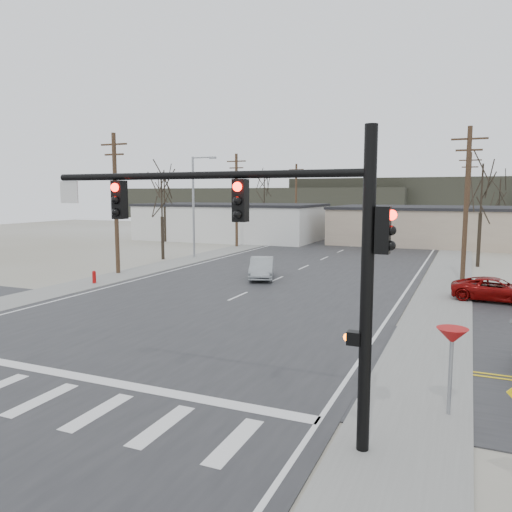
{
  "coord_description": "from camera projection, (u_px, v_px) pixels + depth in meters",
  "views": [
    {
      "loc": [
        11.77,
        -16.86,
        5.76
      ],
      "look_at": [
        1.82,
        6.33,
        2.6
      ],
      "focal_mm": 35.0,
      "sensor_mm": 36.0,
      "label": 1
    }
  ],
  "objects": [
    {
      "name": "hill_left",
      "position": [
        256.0,
        203.0,
        117.85
      ],
      "size": [
        70.0,
        18.0,
        7.0
      ],
      "primitive_type": "cube",
      "color": "#333026",
      "rests_on": "ground"
    },
    {
      "name": "tree_left_near",
      "position": [
        162.0,
        200.0,
        43.37
      ],
      "size": [
        3.3,
        3.3,
        7.35
      ],
      "color": "#2F281D",
      "rests_on": "ground"
    },
    {
      "name": "tree_left_far",
      "position": [
        264.0,
        190.0,
        67.34
      ],
      "size": [
        3.96,
        3.96,
        8.82
      ],
      "color": "#2F281D",
      "rests_on": "ground"
    },
    {
      "name": "upole_left_b",
      "position": [
        116.0,
        201.0,
        35.49
      ],
      "size": [
        2.2,
        0.3,
        10.0
      ],
      "color": "#483421",
      "rests_on": "ground"
    },
    {
      "name": "yield_sign",
      "position": [
        452.0,
        339.0,
        12.75
      ],
      "size": [
        0.8,
        0.8,
        2.35
      ],
      "color": "gray",
      "rests_on": "ground"
    },
    {
      "name": "streetlight_main",
      "position": [
        195.0,
        201.0,
        44.35
      ],
      "size": [
        2.4,
        0.25,
        9.0
      ],
      "color": "gray",
      "rests_on": "ground"
    },
    {
      "name": "hill_center",
      "position": [
        488.0,
        200.0,
        101.79
      ],
      "size": [
        80.0,
        18.0,
        9.0
      ],
      "primitive_type": "cube",
      "color": "#333026",
      "rests_on": "ground"
    },
    {
      "name": "main_road",
      "position": [
        281.0,
        277.0,
        34.37
      ],
      "size": [
        18.0,
        110.0,
        0.05
      ],
      "primitive_type": "cube",
      "color": "#252527",
      "rests_on": "ground"
    },
    {
      "name": "upole_left_d",
      "position": [
        296.0,
        197.0,
        71.96
      ],
      "size": [
        2.2,
        0.3,
        10.0
      ],
      "color": "#483421",
      "rests_on": "ground"
    },
    {
      "name": "traffic_signal_mast",
      "position": [
        284.0,
        242.0,
        11.37
      ],
      "size": [
        8.95,
        0.43,
        7.2
      ],
      "color": "black",
      "rests_on": "ground"
    },
    {
      "name": "building_left_far",
      "position": [
        232.0,
        221.0,
        63.15
      ],
      "size": [
        22.3,
        12.3,
        4.5
      ],
      "color": "silver",
      "rests_on": "ground"
    },
    {
      "name": "tree_right_mid",
      "position": [
        482.0,
        191.0,
        38.77
      ],
      "size": [
        3.74,
        3.74,
        8.33
      ],
      "color": "#2F281D",
      "rests_on": "ground"
    },
    {
      "name": "car_far_a",
      "position": [
        412.0,
        234.0,
        62.31
      ],
      "size": [
        3.01,
        5.07,
        1.38
      ],
      "primitive_type": "imported",
      "rotation": [
        0.0,
        0.0,
        2.9
      ],
      "color": "black",
      "rests_on": "main_road"
    },
    {
      "name": "upole_left_c",
      "position": [
        236.0,
        199.0,
        53.73
      ],
      "size": [
        2.2,
        0.3,
        10.0
      ],
      "color": "#483421",
      "rests_on": "ground"
    },
    {
      "name": "cross_road",
      "position": [
        156.0,
        333.0,
        20.69
      ],
      "size": [
        90.0,
        10.0,
        0.04
      ],
      "primitive_type": "cube",
      "color": "#252527",
      "rests_on": "ground"
    },
    {
      "name": "ground",
      "position": [
        156.0,
        333.0,
        20.7
      ],
      "size": [
        140.0,
        140.0,
        0.0
      ],
      "primitive_type": "plane",
      "color": "#B8B9B4",
      "rests_on": "ground"
    },
    {
      "name": "sidewalk_left",
      "position": [
        187.0,
        260.0,
        43.08
      ],
      "size": [
        3.0,
        90.0,
        0.06
      ],
      "primitive_type": "cube",
      "color": "gray",
      "rests_on": "ground"
    },
    {
      "name": "car_far_b",
      "position": [
        347.0,
        227.0,
        75.42
      ],
      "size": [
        2.97,
        4.79,
        1.52
      ],
      "primitive_type": "imported",
      "rotation": [
        0.0,
        0.0,
        0.28
      ],
      "color": "black",
      "rests_on": "main_road"
    },
    {
      "name": "building_right_far",
      "position": [
        453.0,
        226.0,
        56.63
      ],
      "size": [
        26.3,
        14.3,
        4.3
      ],
      "color": "tan",
      "rests_on": "ground"
    },
    {
      "name": "tree_left_mid",
      "position": [
        164.0,
        189.0,
        59.53
      ],
      "size": [
        3.96,
        3.96,
        8.82
      ],
      "color": "#2F281D",
      "rests_on": "ground"
    },
    {
      "name": "upole_right_a",
      "position": [
        466.0,
        202.0,
        31.96
      ],
      "size": [
        2.2,
        0.3,
        10.0
      ],
      "color": "#483421",
      "rests_on": "ground"
    },
    {
      "name": "upole_right_b",
      "position": [
        468.0,
        199.0,
        52.01
      ],
      "size": [
        2.2,
        0.3,
        10.0
      ],
      "color": "#483421",
      "rests_on": "ground"
    },
    {
      "name": "fire_hydrant",
      "position": [
        94.0,
        277.0,
        31.93
      ],
      "size": [
        0.24,
        0.24,
        0.87
      ],
      "color": "#A50C0C",
      "rests_on": "ground"
    },
    {
      "name": "sidewalk_right",
      "position": [
        449.0,
        276.0,
        34.78
      ],
      "size": [
        3.0,
        90.0,
        0.06
      ],
      "primitive_type": "cube",
      "color": "gray",
      "rests_on": "ground"
    },
    {
      "name": "car_parked_red",
      "position": [
        496.0,
        290.0,
        26.68
      ],
      "size": [
        4.61,
        2.38,
        1.24
      ],
      "primitive_type": "imported",
      "rotation": [
        0.0,
        0.0,
        1.5
      ],
      "color": "#7B0706",
      "rests_on": "parking_lot"
    },
    {
      "name": "sedan_crossing",
      "position": [
        262.0,
        268.0,
        33.78
      ],
      "size": [
        2.91,
        4.63,
        1.44
      ],
      "primitive_type": "imported",
      "rotation": [
        0.0,
        0.0,
        0.35
      ],
      "color": "#91989B",
      "rests_on": "main_road"
    },
    {
      "name": "tree_right_far",
      "position": [
        500.0,
        195.0,
        61.54
      ],
      "size": [
        3.52,
        3.52,
        7.84
      ],
      "color": "#2F281D",
      "rests_on": "ground"
    }
  ]
}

